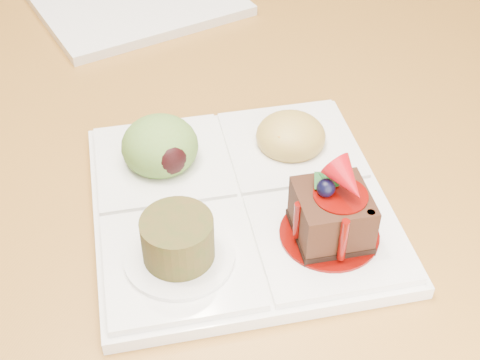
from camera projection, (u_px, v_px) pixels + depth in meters
ground at (111, 278)px, 1.48m from camera, size 6.00×6.00×0.00m
sampler_plate at (237, 191)px, 0.57m from camera, size 0.31×0.31×0.10m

